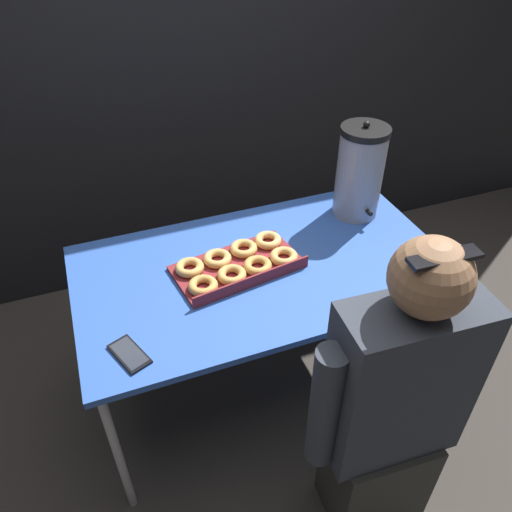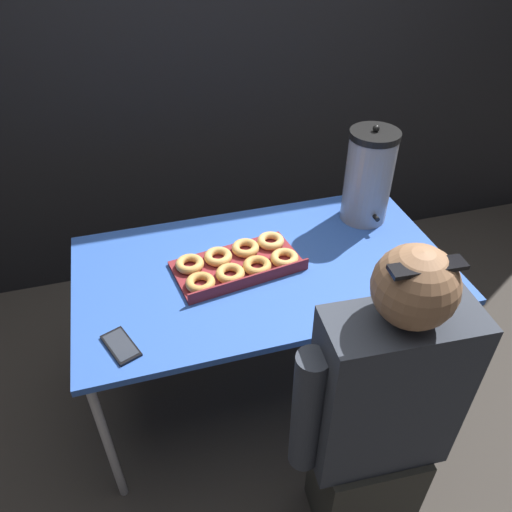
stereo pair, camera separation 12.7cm
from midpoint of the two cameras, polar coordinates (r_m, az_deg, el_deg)
ground_plane at (r=2.54m, az=2.14°, el=-14.26°), size 12.00×12.00×0.00m
back_wall at (r=2.71m, az=-4.89°, el=22.62°), size 6.00×0.11×2.57m
folding_table at (r=2.03m, az=2.60°, el=-2.18°), size 1.48×0.83×0.74m
donut_box at (r=1.98m, az=-0.26°, el=-0.85°), size 0.53×0.33×0.05m
coffee_urn at (r=2.24m, az=14.35°, el=8.76°), size 0.21×0.24×0.44m
cell_phone at (r=1.74m, az=-13.16°, el=-10.01°), size 0.13×0.18×0.01m
person_seated at (r=1.74m, az=16.13°, el=-17.48°), size 0.60×0.26×1.30m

